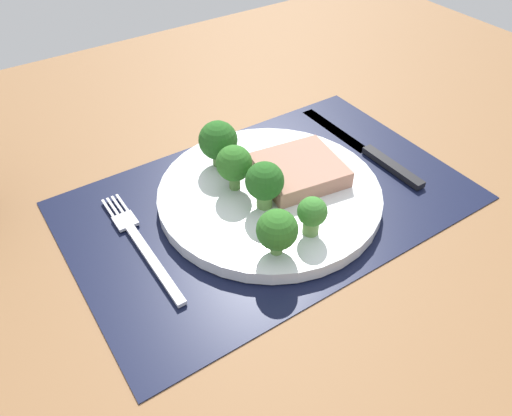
{
  "coord_description": "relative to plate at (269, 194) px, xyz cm",
  "views": [
    {
      "loc": [
        -26.61,
        -37.08,
        39.51
      ],
      "look_at": [
        -3.24,
        -1.93,
        1.9
      ],
      "focal_mm": 34.67,
      "sensor_mm": 36.0,
      "label": 1
    }
  ],
  "objects": [
    {
      "name": "broccoli_near_fork",
      "position": [
        -3.31,
        2.54,
        4.33
      ],
      "size": [
        4.26,
        4.26,
        5.77
      ],
      "color": "#5B8942",
      "rests_on": "plate"
    },
    {
      "name": "broccoli_center",
      "position": [
        -0.51,
        -8.47,
        3.52
      ],
      "size": [
        3.22,
        3.22,
        4.62
      ],
      "color": "#6B994C",
      "rests_on": "plate"
    },
    {
      "name": "broccoli_back_left",
      "position": [
        -2.21,
        -2.1,
        4.24
      ],
      "size": [
        4.39,
        4.39,
        5.81
      ],
      "color": "#6B994C",
      "rests_on": "plate"
    },
    {
      "name": "broccoli_near_steak",
      "position": [
        -5.24,
        -8.77,
        3.87
      ],
      "size": [
        4.3,
        4.3,
        5.28
      ],
      "color": "#5B8942",
      "rests_on": "plate"
    },
    {
      "name": "broccoli_front_edge",
      "position": [
        -2.46,
        7.65,
        4.33
      ],
      "size": [
        4.83,
        4.83,
        6.04
      ],
      "color": "#5B8942",
      "rests_on": "plate"
    },
    {
      "name": "ground_plane",
      "position": [
        0.0,
        0.0,
        -2.6
      ],
      "size": [
        140.0,
        110.0,
        3.0
      ],
      "primitive_type": "cube",
      "color": "brown"
    },
    {
      "name": "steak",
      "position": [
        4.35,
        -0.05,
        1.85
      ],
      "size": [
        10.99,
        10.39,
        2.1
      ],
      "primitive_type": "cube",
      "rotation": [
        0.0,
        0.0,
        -0.15
      ],
      "color": "tan",
      "rests_on": "plate"
    },
    {
      "name": "placemat",
      "position": [
        0.0,
        0.0,
        -0.95
      ],
      "size": [
        47.64,
        30.54,
        0.3
      ],
      "primitive_type": "cube",
      "color": "black",
      "rests_on": "ground_plane"
    },
    {
      "name": "plate",
      "position": [
        0.0,
        0.0,
        0.0
      ],
      "size": [
        26.83,
        26.83,
        1.6
      ],
      "primitive_type": "cylinder",
      "color": "silver",
      "rests_on": "placemat"
    },
    {
      "name": "knife",
      "position": [
        16.86,
        0.53,
        -0.5
      ],
      "size": [
        1.8,
        23.0,
        0.8
      ],
      "rotation": [
        0.0,
        0.0,
        -0.06
      ],
      "color": "black",
      "rests_on": "placemat"
    },
    {
      "name": "fork",
      "position": [
        -16.2,
        1.42,
        -0.55
      ],
      "size": [
        2.4,
        19.2,
        0.5
      ],
      "rotation": [
        0.0,
        0.0,
        -0.05
      ],
      "color": "silver",
      "rests_on": "placemat"
    }
  ]
}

